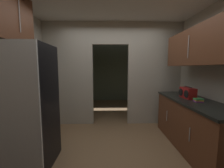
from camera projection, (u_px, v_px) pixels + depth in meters
ground at (116, 155)px, 2.49m from camera, size 20.00×20.00×0.00m
kitchen_overhead_slab at (115, 2)px, 2.64m from camera, size 3.94×6.97×0.06m
kitchen_partition at (114, 72)px, 3.82m from camera, size 3.54×0.12×2.63m
adjoining_room_shell at (111, 72)px, 5.78m from camera, size 3.54×2.89×2.63m
refrigerator at (25, 107)px, 2.17m from camera, size 0.77×0.75×1.82m
lower_cabinet_run at (194, 125)px, 2.67m from camera, size 0.66×1.98×0.90m
upper_cabinet_counterside at (199, 47)px, 2.52m from camera, size 0.36×1.78×0.64m
upper_cabinet_fridgeside at (7, 16)px, 2.12m from camera, size 0.36×0.84×0.76m
boombox at (188, 93)px, 2.81m from camera, size 0.18×0.35×0.23m
book_stack at (198, 100)px, 2.52m from camera, size 0.15×0.16×0.06m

